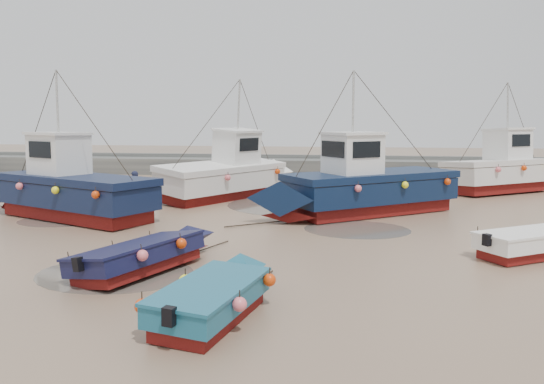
{
  "coord_description": "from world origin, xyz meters",
  "views": [
    {
      "loc": [
        3.85,
        -16.54,
        4.3
      ],
      "look_at": [
        0.96,
        3.62,
        1.4
      ],
      "focal_mm": 35.0,
      "sensor_mm": 36.0,
      "label": 1
    }
  ],
  "objects": [
    {
      "name": "dinghy_2",
      "position": [
        1.11,
        -5.75,
        0.56
      ],
      "size": [
        2.48,
        5.44,
        1.43
      ],
      "rotation": [
        0.0,
        0.0,
        -0.21
      ],
      "color": "maroon",
      "rests_on": "ground"
    },
    {
      "name": "puddle_b",
      "position": [
        4.25,
        3.68,
        0.0
      ],
      "size": [
        4.09,
        4.09,
        0.01
      ],
      "primitive_type": "cylinder",
      "color": "#5C544B",
      "rests_on": "ground"
    },
    {
      "name": "cabin_boat_0",
      "position": [
        -8.07,
        4.39,
        1.32
      ],
      "size": [
        10.27,
        5.86,
        6.22
      ],
      "rotation": [
        0.0,
        0.0,
        1.16
      ],
      "color": "maroon",
      "rests_on": "ground"
    },
    {
      "name": "dinghy_1",
      "position": [
        -1.66,
        -2.61,
        0.54
      ],
      "size": [
        3.39,
        5.97,
        1.43
      ],
      "rotation": [
        0.0,
        0.0,
        -0.4
      ],
      "color": "maroon",
      "rests_on": "ground"
    },
    {
      "name": "puddle_a",
      "position": [
        -2.46,
        -3.13,
        0.0
      ],
      "size": [
        4.39,
        4.39,
        0.01
      ],
      "primitive_type": "cylinder",
      "color": "#5C544B",
      "rests_on": "ground"
    },
    {
      "name": "seawall",
      "position": [
        0.05,
        21.99,
        0.63
      ],
      "size": [
        60.0,
        4.92,
        1.5
      ],
      "color": "slate",
      "rests_on": "ground"
    },
    {
      "name": "ground",
      "position": [
        0.0,
        0.0,
        0.0
      ],
      "size": [
        120.0,
        120.0,
        0.0
      ],
      "primitive_type": "plane",
      "color": "#97795D",
      "rests_on": "ground"
    },
    {
      "name": "cabin_boat_1",
      "position": [
        -2.4,
        11.06,
        1.33
      ],
      "size": [
        6.73,
        9.56,
        6.22
      ],
      "rotation": [
        0.0,
        0.0,
        -0.57
      ],
      "color": "maroon",
      "rests_on": "ground"
    },
    {
      "name": "person",
      "position": [
        -5.89,
        6.6,
        0.0
      ],
      "size": [
        0.79,
        0.66,
        1.83
      ],
      "primitive_type": "imported",
      "rotation": [
        0.0,
        0.0,
        3.54
      ],
      "color": "#1C2038",
      "rests_on": "ground"
    },
    {
      "name": "puddle_d",
      "position": [
        1.41,
        9.01,
        0.0
      ],
      "size": [
        6.83,
        6.83,
        0.01
      ],
      "primitive_type": "cylinder",
      "color": "#5C544B",
      "rests_on": "ground"
    },
    {
      "name": "puddle_c",
      "position": [
        -7.99,
        3.57,
        0.0
      ],
      "size": [
        3.46,
        3.46,
        0.01
      ],
      "primitive_type": "cylinder",
      "color": "#5C544B",
      "rests_on": "ground"
    },
    {
      "name": "cabin_boat_2",
      "position": [
        4.4,
        6.89,
        1.31
      ],
      "size": [
        9.82,
        7.6,
        6.22
      ],
      "rotation": [
        0.0,
        0.0,
        2.19
      ],
      "color": "maroon",
      "rests_on": "ground"
    },
    {
      "name": "dinghy_3",
      "position": [
        9.87,
        0.56,
        0.55
      ],
      "size": [
        5.41,
        3.73,
        1.43
      ],
      "rotation": [
        0.0,
        0.0,
        -1.02
      ],
      "color": "maroon",
      "rests_on": "ground"
    },
    {
      "name": "cabin_boat_3",
      "position": [
        12.82,
        15.25,
        1.37
      ],
      "size": [
        8.52,
        6.31,
        6.22
      ],
      "rotation": [
        0.0,
        0.0,
        -0.98
      ],
      "color": "maroon",
      "rests_on": "ground"
    }
  ]
}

